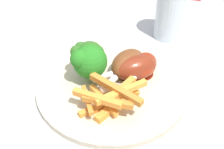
# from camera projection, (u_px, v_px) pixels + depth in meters

# --- Properties ---
(dining_table) EXTENTS (1.20, 0.85, 0.76)m
(dining_table) POSITION_uv_depth(u_px,v_px,m) (110.00, 104.00, 0.66)
(dining_table) COLOR #B7B7BC
(dining_table) RESTS_ON ground_plane
(dinner_plate) EXTENTS (0.28, 0.28, 0.01)m
(dinner_plate) POSITION_uv_depth(u_px,v_px,m) (112.00, 85.00, 0.55)
(dinner_plate) COLOR beige
(dinner_plate) RESTS_ON dining_table
(broccoli_floret_front) EXTENTS (0.06, 0.06, 0.07)m
(broccoli_floret_front) POSITION_uv_depth(u_px,v_px,m) (89.00, 55.00, 0.54)
(broccoli_floret_front) COLOR #85B75C
(broccoli_floret_front) RESTS_ON dinner_plate
(broccoli_floret_middle) EXTENTS (0.07, 0.06, 0.08)m
(broccoli_floret_middle) POSITION_uv_depth(u_px,v_px,m) (88.00, 61.00, 0.53)
(broccoli_floret_middle) COLOR #79A05B
(broccoli_floret_middle) RESTS_ON dinner_plate
(carrot_fries_pile) EXTENTS (0.09, 0.12, 0.04)m
(carrot_fries_pile) POSITION_uv_depth(u_px,v_px,m) (110.00, 97.00, 0.49)
(carrot_fries_pile) COLOR orange
(carrot_fries_pile) RESTS_ON dinner_plate
(chicken_drumstick_near) EXTENTS (0.13, 0.07, 0.05)m
(chicken_drumstick_near) POSITION_uv_depth(u_px,v_px,m) (127.00, 65.00, 0.55)
(chicken_drumstick_near) COLOR #512412
(chicken_drumstick_near) RESTS_ON dinner_plate
(chicken_drumstick_far) EXTENTS (0.10, 0.12, 0.05)m
(chicken_drumstick_far) POSITION_uv_depth(u_px,v_px,m) (133.00, 68.00, 0.55)
(chicken_drumstick_far) COLOR #54190D
(chicken_drumstick_far) RESTS_ON dinner_plate
(chicken_drumstick_extra) EXTENTS (0.12, 0.06, 0.04)m
(chicken_drumstick_extra) POSITION_uv_depth(u_px,v_px,m) (142.00, 67.00, 0.55)
(chicken_drumstick_extra) COLOR #63180B
(chicken_drumstick_extra) RESTS_ON dinner_plate
(water_glass) EXTENTS (0.07, 0.07, 0.11)m
(water_glass) POSITION_uv_depth(u_px,v_px,m) (171.00, 14.00, 0.65)
(water_glass) COLOR silver
(water_glass) RESTS_ON dining_table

